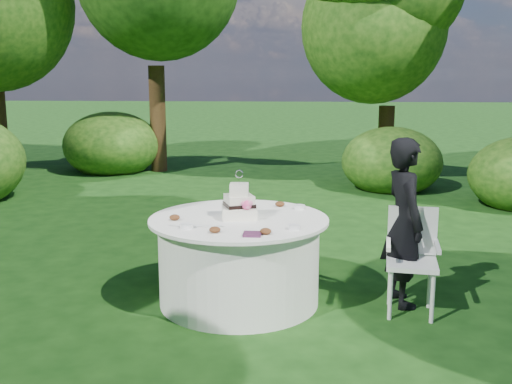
% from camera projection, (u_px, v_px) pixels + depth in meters
% --- Properties ---
extents(ground, '(80.00, 80.00, 0.00)m').
position_uv_depth(ground, '(239.00, 302.00, 5.34)').
color(ground, black).
rests_on(ground, ground).
extents(napkins, '(0.14, 0.14, 0.02)m').
position_uv_depth(napkins, '(252.00, 234.00, 4.62)').
color(napkins, '#4E2141').
rests_on(napkins, table).
extents(feather_plume, '(0.48, 0.07, 0.01)m').
position_uv_depth(feather_plume, '(197.00, 226.00, 4.90)').
color(feather_plume, silver).
rests_on(feather_plume, table).
extents(guest, '(0.46, 0.60, 1.47)m').
position_uv_depth(guest, '(404.00, 222.00, 5.17)').
color(guest, black).
rests_on(guest, ground).
extents(table, '(1.56, 1.56, 0.77)m').
position_uv_depth(table, '(239.00, 260.00, 5.26)').
color(table, silver).
rests_on(table, ground).
extents(cake, '(0.34, 0.34, 0.42)m').
position_uv_depth(cake, '(239.00, 205.00, 5.17)').
color(cake, white).
rests_on(cake, table).
extents(chair, '(0.47, 0.47, 0.89)m').
position_uv_depth(chair, '(412.00, 252.00, 5.05)').
color(chair, white).
rests_on(chair, ground).
extents(votives, '(1.01, 0.88, 0.04)m').
position_uv_depth(votives, '(262.00, 220.00, 5.04)').
color(votives, white).
rests_on(votives, table).
extents(petal_cups, '(0.97, 1.10, 0.05)m').
position_uv_depth(petal_cups, '(235.00, 220.00, 5.02)').
color(petal_cups, '#562D16').
rests_on(petal_cups, table).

